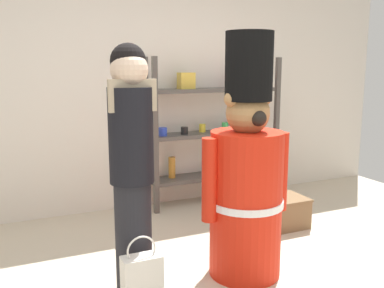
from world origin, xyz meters
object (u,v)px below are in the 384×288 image
at_px(shopping_bag, 142,283).
at_px(display_crate, 283,212).
at_px(person_shopper, 132,161).
at_px(merchandise_shelf, 213,130).
at_px(teddy_bear_guard, 246,179).

xyz_separation_m(shopping_bag, display_crate, (1.67, 0.84, -0.05)).
bearing_deg(person_shopper, merchandise_shelf, 48.80).
height_order(teddy_bear_guard, person_shopper, teddy_bear_guard).
relative_size(teddy_bear_guard, display_crate, 4.20).
distance_m(merchandise_shelf, person_shopper, 2.11).
distance_m(merchandise_shelf, shopping_bag, 2.40).
xyz_separation_m(merchandise_shelf, display_crate, (0.25, -1.00, -0.67)).
relative_size(teddy_bear_guard, person_shopper, 1.05).
xyz_separation_m(merchandise_shelf, shopping_bag, (-1.42, -1.84, -0.62)).
relative_size(person_shopper, shopping_bag, 3.30).
bearing_deg(merchandise_shelf, person_shopper, -131.20).
bearing_deg(merchandise_shelf, teddy_bear_guard, -108.98).
xyz_separation_m(merchandise_shelf, person_shopper, (-1.39, -1.59, 0.10)).
distance_m(person_shopper, shopping_bag, 0.76).
bearing_deg(display_crate, shopping_bag, -153.21).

